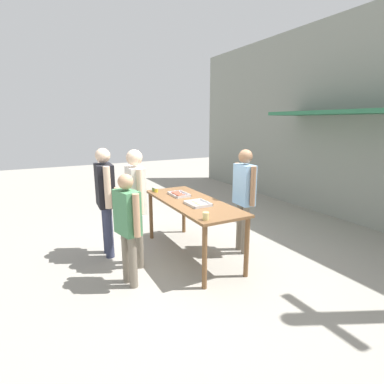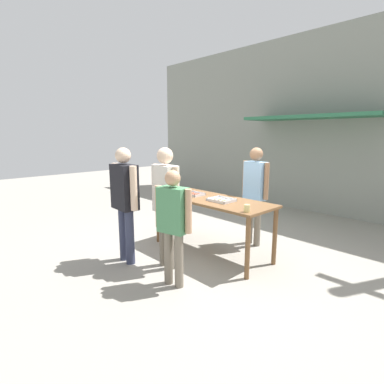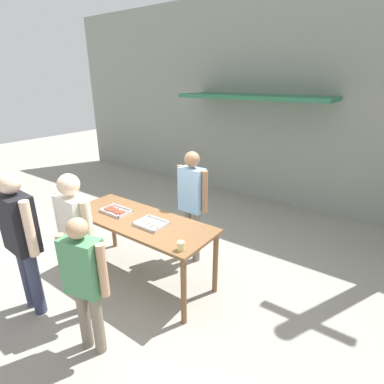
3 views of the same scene
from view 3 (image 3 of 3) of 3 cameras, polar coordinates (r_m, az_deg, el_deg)
ground_plane at (r=4.67m, az=-9.25°, el=-15.67°), size 24.00×24.00×0.00m
building_facade_back at (r=7.13m, az=13.47°, el=16.25°), size 12.00×1.11×4.50m
serving_table at (r=4.23m, az=-9.90°, el=-6.52°), size 2.17×0.83×0.95m
food_tray_sausages at (r=4.46m, az=-14.26°, el=-3.57°), size 0.42×0.27×0.04m
food_tray_buns at (r=3.99m, az=-7.68°, el=-6.04°), size 0.39×0.32×0.05m
condiment_jar_mustard at (r=4.69m, az=-20.92°, el=-2.80°), size 0.07×0.07×0.08m
condiment_jar_ketchup at (r=4.62m, az=-20.17°, el=-3.05°), size 0.07×0.07×0.08m
beer_cup at (r=3.40m, az=-2.15°, el=-10.23°), size 0.09×0.09×0.11m
person_server_behind_table at (r=4.53m, az=-0.00°, el=-0.94°), size 0.56×0.23×1.78m
person_customer_holding_hotdog at (r=4.01m, az=-29.84°, el=-6.91°), size 0.67×0.28×1.81m
person_customer_with_cup at (r=3.24m, az=-19.83°, el=-14.87°), size 0.55×0.30×1.56m
person_customer_waiting_in_line at (r=3.65m, az=-21.20°, el=-7.57°), size 0.57×0.24×1.82m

